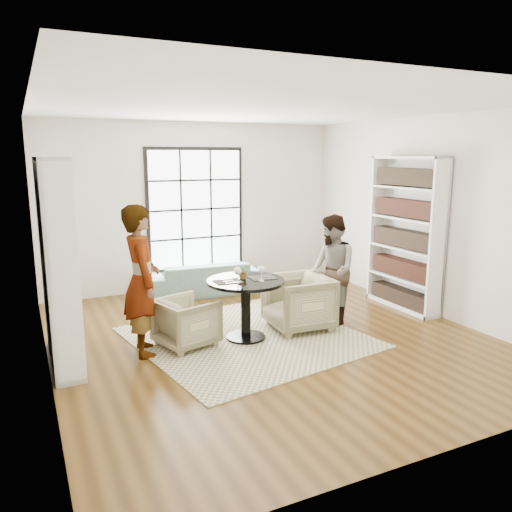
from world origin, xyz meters
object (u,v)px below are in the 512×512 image
sofa (204,278)px  armchair_left (187,322)px  person_right (332,270)px  pedestal_table (246,296)px  wine_glass_right (261,270)px  person_left (141,281)px  flower_centerpiece (243,272)px  wine_glass_left (238,271)px  armchair_right (298,302)px

sofa → armchair_left: bearing=70.0°
armchair_left → person_right: (2.16, -0.06, 0.48)m
pedestal_table → wine_glass_right: 0.42m
pedestal_table → person_left: bearing=175.5°
pedestal_table → flower_centerpiece: bearing=95.9°
sofa → wine_glass_left: (-0.41, -2.46, 0.68)m
sofa → person_left: size_ratio=1.04×
armchair_left → flower_centerpiece: size_ratio=3.57×
person_right → wine_glass_right: bearing=-66.9°
armchair_left → wine_glass_left: size_ratio=3.36×
armchair_left → wine_glass_right: wine_glass_right is taller
sofa → wine_glass_right: (-0.10, -2.50, 0.67)m
wine_glass_left → armchair_right: bearing=8.1°
wine_glass_right → person_right: bearing=8.5°
armchair_right → pedestal_table: bearing=-83.6°
armchair_right → wine_glass_right: bearing=-71.5°
armchair_right → flower_centerpiece: 0.99m
sofa → armchair_right: 2.39m
armchair_left → wine_glass_right: size_ratio=3.51×
sofa → wine_glass_right: wine_glass_right is taller
person_right → flower_centerpiece: (-1.39, 0.03, 0.11)m
pedestal_table → person_left: person_left is taller
person_right → wine_glass_left: size_ratio=7.69×
pedestal_table → sofa: 2.40m
person_left → flower_centerpiece: (1.33, -0.03, -0.01)m
armchair_right → person_left: person_left is taller
person_right → sofa: bearing=-139.6°
armchair_right → person_left: (-2.16, 0.06, 0.54)m
wine_glass_right → armchair_right: bearing=15.2°
wine_glass_left → flower_centerpiece: size_ratio=1.06×
sofa → person_right: 2.63m
armchair_right → wine_glass_left: (-0.98, -0.14, 0.58)m
flower_centerpiece → pedestal_table: bearing=-84.1°
person_right → wine_glass_right: size_ratio=8.02×
armchair_right → wine_glass_right: 0.90m
wine_glass_right → flower_centerpiece: 0.27m
person_left → flower_centerpiece: 1.33m
sofa → person_right: (1.12, -2.32, 0.51)m
armchair_left → wine_glass_left: 0.93m
armchair_right → wine_glass_right: (-0.67, -0.18, 0.57)m
pedestal_table → wine_glass_left: wine_glass_left is taller
armchair_left → wine_glass_left: (0.63, -0.20, 0.65)m
armchair_right → flower_centerpiece: size_ratio=4.35×
person_right → flower_centerpiece: bearing=-76.4°
armchair_left → sofa: bearing=-41.3°
wine_glass_right → pedestal_table: bearing=140.1°
wine_glass_right → armchair_left: bearing=165.8°
armchair_left → armchair_right: (1.61, -0.06, 0.07)m
wine_glass_left → flower_centerpiece: bearing=48.9°
sofa → armchair_right: size_ratio=2.28×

